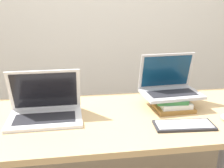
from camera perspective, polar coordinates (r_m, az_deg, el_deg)
wall_back at (r=2.39m, az=-1.49°, el=17.75°), size 8.00×0.05×2.70m
desk at (r=1.45m, az=4.07°, el=-9.76°), size 1.63×0.69×0.76m
laptop_left at (r=1.41m, az=-14.35°, el=-5.25°), size 0.37×0.26×0.25m
book_stack at (r=1.54m, az=12.59°, el=-3.82°), size 0.21×0.23×0.07m
laptop_on_books at (r=1.54m, az=12.38°, el=-0.41°), size 0.34×0.24×0.23m
wireless_keyboard at (r=1.34m, az=15.40°, el=-8.63°), size 0.30×0.14×0.01m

